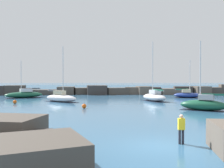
# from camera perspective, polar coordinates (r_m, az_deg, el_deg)

# --- Properties ---
(ground_plane) EXTENTS (600.00, 600.00, 0.00)m
(ground_plane) POSITION_cam_1_polar(r_m,az_deg,el_deg) (14.05, 11.38, -13.68)
(ground_plane) COLOR #336084
(open_sea_beyond) EXTENTS (400.00, 116.00, 0.01)m
(open_sea_beyond) POSITION_cam_1_polar(r_m,az_deg,el_deg) (122.00, 0.39, -0.76)
(open_sea_beyond) COLOR #235175
(open_sea_beyond) RESTS_ON ground
(breakwater_jetty) EXTENTS (70.58, 6.93, 2.47)m
(breakwater_jetty) POSITION_cam_1_polar(r_m,az_deg,el_deg) (62.08, 2.39, -1.51)
(breakwater_jetty) COLOR #383330
(breakwater_jetty) RESTS_ON ground
(foreground_rocks) EXTENTS (20.71, 9.03, 1.44)m
(foreground_rocks) POSITION_cam_1_polar(r_m,az_deg,el_deg) (12.45, 3.28, -12.61)
(foreground_rocks) COLOR #4C443D
(foreground_rocks) RESTS_ON ground
(sailboat_moored_0) EXTENTS (5.59, 4.50, 8.11)m
(sailboat_moored_0) POSITION_cam_1_polar(r_m,az_deg,el_deg) (30.95, 20.29, -4.37)
(sailboat_moored_0) COLOR #195138
(sailboat_moored_0) RESTS_ON ground
(sailboat_moored_1) EXTENTS (5.74, 3.55, 7.48)m
(sailboat_moored_1) POSITION_cam_1_polar(r_m,az_deg,el_deg) (52.13, 16.87, -2.34)
(sailboat_moored_1) COLOR navy
(sailboat_moored_1) RESTS_ON ground
(sailboat_moored_2) EXTENTS (6.45, 5.52, 8.97)m
(sailboat_moored_2) POSITION_cam_1_polar(r_m,az_deg,el_deg) (41.30, -11.62, -3.06)
(sailboat_moored_2) COLOR white
(sailboat_moored_2) RESTS_ON ground
(sailboat_moored_5) EXTENTS (7.45, 6.08, 7.35)m
(sailboat_moored_5) POSITION_cam_1_polar(r_m,az_deg,el_deg) (52.58, -19.41, -2.26)
(sailboat_moored_5) COLOR #195138
(sailboat_moored_5) RESTS_ON ground
(sailboat_moored_6) EXTENTS (4.31, 6.53, 10.00)m
(sailboat_moored_6) POSITION_cam_1_polar(r_m,az_deg,el_deg) (42.38, 9.61, -2.90)
(sailboat_moored_6) COLOR silver
(sailboat_moored_6) RESTS_ON ground
(mooring_buoy_orange_near) EXTENTS (0.57, 0.57, 0.77)m
(mooring_buoy_orange_near) POSITION_cam_1_polar(r_m,az_deg,el_deg) (31.32, -6.40, -5.05)
(mooring_buoy_orange_near) COLOR #EA5914
(mooring_buoy_orange_near) RESTS_ON ground
(mooring_buoy_far_side) EXTENTS (0.57, 0.57, 0.77)m
(mooring_buoy_far_side) POSITION_cam_1_polar(r_m,az_deg,el_deg) (40.02, -21.33, -3.82)
(mooring_buoy_far_side) COLOR #EA5914
(mooring_buoy_far_side) RESTS_ON ground
(person_on_rocks) EXTENTS (0.36, 0.22, 1.64)m
(person_on_rocks) POSITION_cam_1_polar(r_m,az_deg,el_deg) (14.46, 15.56, -9.57)
(person_on_rocks) COLOR #282833
(person_on_rocks) RESTS_ON ground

